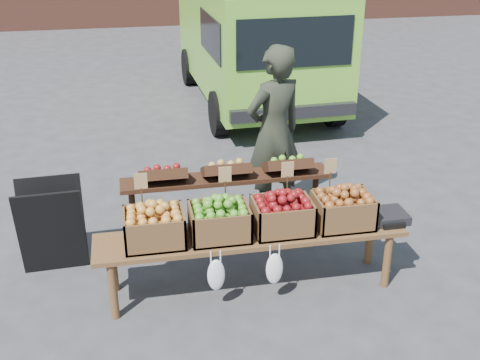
{
  "coord_description": "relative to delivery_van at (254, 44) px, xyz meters",
  "views": [
    {
      "loc": [
        -0.75,
        -4.41,
        3.16
      ],
      "look_at": [
        0.21,
        0.52,
        0.85
      ],
      "focal_mm": 45.0,
      "sensor_mm": 36.0,
      "label": 1
    }
  ],
  "objects": [
    {
      "name": "crate_green_apples",
      "position": [
        -0.39,
        -5.45,
        -0.32
      ],
      "size": [
        0.5,
        0.4,
        0.28
      ],
      "primitive_type": null,
      "color": "#94481E",
      "rests_on": "display_bench"
    },
    {
      "name": "crate_golden_apples",
      "position": [
        -2.04,
        -5.45,
        -0.32
      ],
      "size": [
        0.5,
        0.4,
        0.28
      ],
      "primitive_type": null,
      "color": "gold",
      "rests_on": "display_bench"
    },
    {
      "name": "display_bench",
      "position": [
        -1.21,
        -5.45,
        -0.74
      ],
      "size": [
        2.7,
        0.56,
        0.57
      ],
      "primitive_type": null,
      "color": "brown",
      "rests_on": "ground"
    },
    {
      "name": "delivery_van",
      "position": [
        0.0,
        0.0,
        0.0
      ],
      "size": [
        2.28,
        4.67,
        2.05
      ],
      "primitive_type": null,
      "rotation": [
        0.0,
        0.0,
        0.04
      ],
      "color": "#6EBD33",
      "rests_on": "ground"
    },
    {
      "name": "back_table",
      "position": [
        -1.31,
        -4.73,
        -0.51
      ],
      "size": [
        2.1,
        0.44,
        1.04
      ],
      "primitive_type": null,
      "color": "#321B0F",
      "rests_on": "ground"
    },
    {
      "name": "chalkboard_sign",
      "position": [
        -2.95,
        -4.78,
        -0.58
      ],
      "size": [
        0.6,
        0.35,
        0.89
      ],
      "primitive_type": null,
      "rotation": [
        0.0,
        0.0,
        0.05
      ],
      "color": "black",
      "rests_on": "ground"
    },
    {
      "name": "weighing_scale",
      "position": [
        0.04,
        -5.45,
        -0.42
      ],
      "size": [
        0.34,
        0.3,
        0.08
      ],
      "primitive_type": "cube",
      "color": "black",
      "rests_on": "display_bench"
    },
    {
      "name": "vendor",
      "position": [
        -0.66,
        -4.04,
        -0.08
      ],
      "size": [
        0.81,
        0.68,
        1.89
      ],
      "primitive_type": "imported",
      "rotation": [
        0.0,
        0.0,
        3.53
      ],
      "color": "#282D20",
      "rests_on": "ground"
    },
    {
      "name": "ground",
      "position": [
        -1.43,
        -5.47,
        -1.03
      ],
      "size": [
        80.0,
        80.0,
        0.0
      ],
      "primitive_type": "plane",
      "color": "#3F3F41"
    },
    {
      "name": "crate_russet_pears",
      "position": [
        -1.49,
        -5.45,
        -0.32
      ],
      "size": [
        0.5,
        0.4,
        0.28
      ],
      "primitive_type": null,
      "color": "#429018",
      "rests_on": "display_bench"
    },
    {
      "name": "crate_red_apples",
      "position": [
        -0.94,
        -5.45,
        -0.32
      ],
      "size": [
        0.5,
        0.4,
        0.28
      ],
      "primitive_type": null,
      "color": "#6A0602",
      "rests_on": "display_bench"
    }
  ]
}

